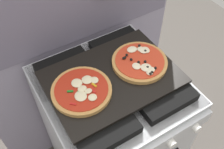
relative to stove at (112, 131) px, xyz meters
The scene contains 5 objects.
kitchen_backsplash 0.48m from the stove, 89.21° to the left, with size 1.10×0.09×1.55m.
stove is the anchor object (origin of this frame).
baking_tray 0.46m from the stove, 90.00° to the left, with size 0.54×0.38×0.02m, color black.
pizza_left 0.50m from the stove, behind, with size 0.24×0.24×0.03m.
pizza_right 0.50m from the stove, ahead, with size 0.24×0.24×0.03m.
Camera 1 is at (-0.36, -0.60, 1.74)m, focal length 41.71 mm.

